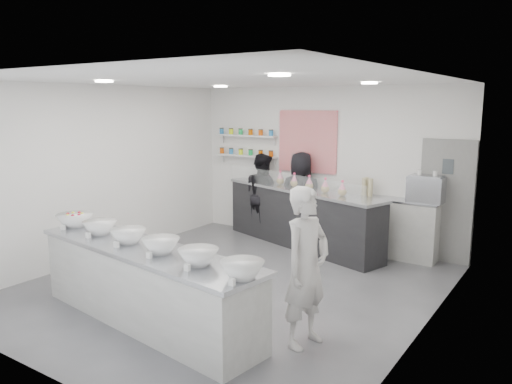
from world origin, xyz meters
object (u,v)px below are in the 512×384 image
staff_left (262,195)px  prep_counter (146,285)px  espresso_ledge (397,228)px  back_bar (301,217)px  woman_prep (306,267)px  espresso_machine (426,189)px  staff_right (301,197)px

staff_left → prep_counter: bearing=121.8°
prep_counter → espresso_ledge: bearing=76.1°
prep_counter → espresso_ledge: size_ratio=2.50×
prep_counter → back_bar: size_ratio=0.98×
woman_prep → back_bar: bearing=39.5°
prep_counter → woman_prep: size_ratio=1.95×
espresso_machine → espresso_ledge: bearing=180.0°
back_bar → espresso_ledge: 1.77m
back_bar → woman_prep: woman_prep is taller
prep_counter → back_bar: 4.03m
prep_counter → espresso_machine: 4.91m
woman_prep → staff_left: bearing=49.0°
back_bar → espresso_ledge: size_ratio=2.56×
prep_counter → espresso_ledge: (1.71, 4.34, 0.04)m
staff_right → prep_counter: bearing=73.8°
prep_counter → back_bar: bearing=98.0°
prep_counter → espresso_machine: (2.17, 4.34, 0.78)m
back_bar → staff_left: staff_left is taller
staff_left → back_bar: bearing=-175.8°
prep_counter → woman_prep: bearing=25.1°
espresso_ledge → staff_right: size_ratio=0.79×
prep_counter → staff_left: (-1.07, 4.28, 0.37)m
woman_prep → prep_counter: bearing=117.6°
espresso_machine → woman_prep: (-0.27, -3.74, -0.36)m
espresso_ledge → back_bar: bearing=-169.9°
back_bar → espresso_machine: size_ratio=6.26×
woman_prep → staff_right: (-2.08, 3.68, -0.01)m
back_bar → staff_right: 0.44m
espresso_machine → staff_right: 2.38m
espresso_ledge → staff_right: (-1.89, -0.06, 0.37)m
back_bar → staff_right: bearing=138.5°
espresso_ledge → prep_counter: bearing=-111.5°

